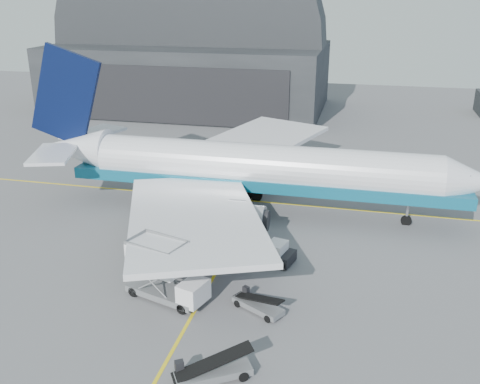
% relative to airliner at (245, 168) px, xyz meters
% --- Properties ---
extents(ground, '(200.00, 200.00, 0.00)m').
position_rel_airliner_xyz_m(ground, '(0.59, -17.35, -4.67)').
color(ground, '#565659').
rests_on(ground, ground).
extents(taxi_lines, '(80.00, 42.12, 0.02)m').
position_rel_airliner_xyz_m(taxi_lines, '(0.59, -4.69, -4.66)').
color(taxi_lines, yellow).
rests_on(taxi_lines, ground).
extents(hangar, '(50.00, 28.30, 28.00)m').
position_rel_airliner_xyz_m(hangar, '(-21.41, 47.59, 4.87)').
color(hangar, black).
rests_on(hangar, ground).
extents(airliner, '(47.59, 46.14, 16.70)m').
position_rel_airliner_xyz_m(airliner, '(0.00, 0.00, 0.00)').
color(airliner, white).
rests_on(airliner, ground).
extents(catering_truck, '(6.71, 4.10, 4.34)m').
position_rel_airliner_xyz_m(catering_truck, '(-2.08, -17.96, -2.48)').
color(catering_truck, slate).
rests_on(catering_truck, ground).
extents(pushback_tug, '(4.46, 3.23, 1.86)m').
position_rel_airliner_xyz_m(pushback_tug, '(4.63, -10.34, -3.97)').
color(pushback_tug, black).
rests_on(pushback_tug, ground).
extents(belt_loader_a, '(4.72, 3.74, 1.86)m').
position_rel_airliner_xyz_m(belt_loader_a, '(3.78, -25.72, -4.10)').
color(belt_loader_a, slate).
rests_on(belt_loader_a, ground).
extents(belt_loader_b, '(4.10, 3.09, 1.60)m').
position_rel_airliner_xyz_m(belt_loader_b, '(4.99, -17.99, -4.18)').
color(belt_loader_b, slate).
rests_on(belt_loader_b, ground).
extents(traffic_cone, '(0.38, 0.38, 0.55)m').
position_rel_airliner_xyz_m(traffic_cone, '(-0.93, -16.14, -4.41)').
color(traffic_cone, '#FE3508').
rests_on(traffic_cone, ground).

